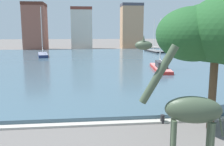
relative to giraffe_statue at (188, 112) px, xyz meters
The scene contains 11 objects.
harbor_water 32.87m from the giraffe_statue, 95.09° to the left, with size 82.66×53.09×0.34m, color #3D5666.
quay_edge_coping 7.01m from the giraffe_statue, 116.40° to the left, with size 82.66×0.50×0.12m, color #ADA89E.
giraffe_statue is the anchor object (origin of this frame).
sailboat_red 24.10m from the giraffe_statue, 75.12° to the left, with size 2.73×9.07×6.76m.
sailboat_black 51.26m from the giraffe_statue, 75.70° to the left, with size 3.13×9.11×7.92m.
sailboat_navy 43.66m from the giraffe_statue, 105.10° to the left, with size 3.11×8.47×9.57m.
shade_tree 6.46m from the giraffe_statue, 53.90° to the left, with size 6.16×6.93×6.96m.
mooring_bollard 6.25m from the giraffe_statue, 79.86° to the left, with size 0.24×0.24×0.50m, color #232326.
townhouse_wide_warehouse 64.43m from the giraffe_statue, 104.58° to the left, with size 5.54×7.83×12.31m.
townhouse_tall_gabled 64.54m from the giraffe_statue, 93.52° to the left, with size 5.83×5.37×11.53m.
townhouse_narrow_midrow 65.91m from the giraffe_statue, 81.03° to the left, with size 6.00×5.50×12.73m.
Camera 1 is at (-0.41, -5.72, 5.22)m, focal length 40.26 mm.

